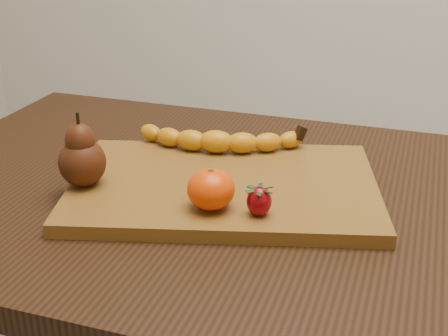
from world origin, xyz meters
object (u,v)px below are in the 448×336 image
(pear, at_px, (81,150))
(mandarin, at_px, (211,189))
(cutting_board, at_px, (224,186))
(table, at_px, (212,244))

(pear, bearing_deg, mandarin, -3.22)
(cutting_board, relative_size, mandarin, 6.92)
(table, distance_m, pear, 0.25)
(mandarin, bearing_deg, cutting_board, 97.13)
(pear, distance_m, mandarin, 0.20)
(table, distance_m, cutting_board, 0.11)
(table, bearing_deg, pear, -153.41)
(table, height_order, mandarin, mandarin)
(cutting_board, height_order, pear, pear)
(cutting_board, bearing_deg, mandarin, -97.97)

